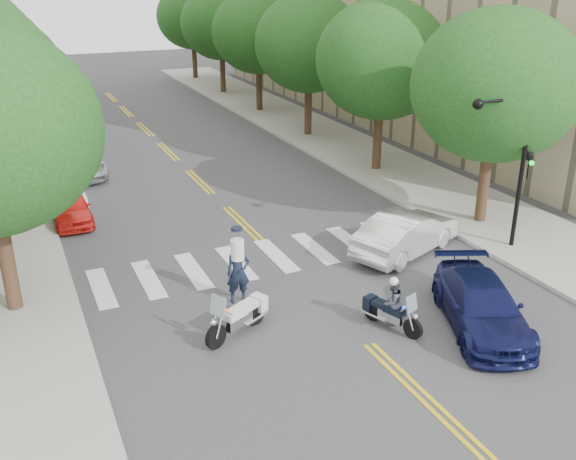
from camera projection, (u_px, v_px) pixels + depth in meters
ground at (369, 345)px, 17.73m from camera, size 140.00×140.00×0.00m
sidewalk_right at (318, 134)px, 39.86m from camera, size 5.00×60.00×0.15m
tree_r_0 at (496, 86)px, 24.02m from camera, size 6.40×6.40×8.45m
tree_r_1 at (382, 60)px, 30.77m from camera, size 6.40×6.40×8.45m
tree_r_2 at (309, 43)px, 37.52m from camera, size 6.40×6.40×8.45m
tree_r_3 at (258, 32)px, 44.27m from camera, size 6.40×6.40×8.45m
tree_r_4 at (221, 23)px, 51.01m from camera, size 6.40×6.40×8.45m
tree_r_5 at (192, 17)px, 57.76m from camera, size 6.40×6.40×8.45m
traffic_signal_pole at (514, 153)px, 22.20m from camera, size 2.82×0.42×6.00m
motorcycle_police at (391, 305)px, 18.30m from camera, size 0.95×1.96×1.64m
motorcycle_parked at (241, 316)px, 18.14m from camera, size 2.19×1.35×1.53m
officer_standing at (238, 272)px, 19.65m from camera, size 0.77×0.55×2.01m
convertible at (406, 233)px, 23.13m from camera, size 5.02×3.35×1.56m
sedan_blue at (482, 305)px, 18.33m from camera, size 3.69×5.28×1.42m
parked_car_a at (71, 207)px, 26.06m from camera, size 1.54×3.73×1.26m
parked_car_b at (64, 191)px, 27.91m from camera, size 1.54×3.93×1.28m
parked_car_c at (77, 162)px, 31.94m from camera, size 2.56×5.05×1.37m
parked_car_d at (63, 134)px, 37.38m from camera, size 2.22×4.56×1.28m
parked_car_e at (38, 123)px, 39.95m from camera, size 1.95×4.20×1.39m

